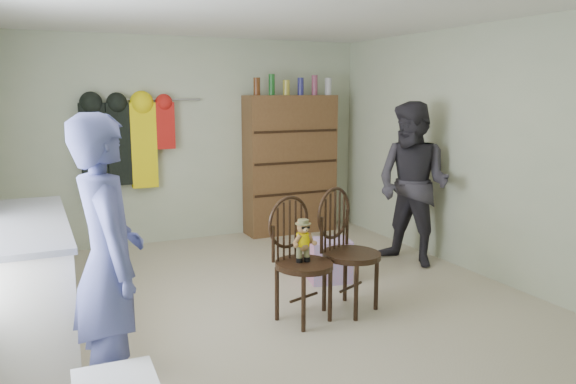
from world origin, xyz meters
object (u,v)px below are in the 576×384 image
dresser (290,164)px  counter (24,284)px  chair_far (345,245)px  chair_front (299,252)px

dresser → counter: bearing=-144.3°
counter → dresser: (3.20, 2.30, 0.44)m
chair_far → counter: bearing=146.7°
chair_front → chair_far: chair_far is taller
chair_far → dresser: size_ratio=0.51×
chair_front → dresser: dresser is taller
chair_far → dresser: dresser is taller
counter → chair_front: bearing=-11.2°
counter → chair_front: (2.02, -0.40, 0.10)m
chair_front → chair_far: (0.45, 0.04, -0.00)m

